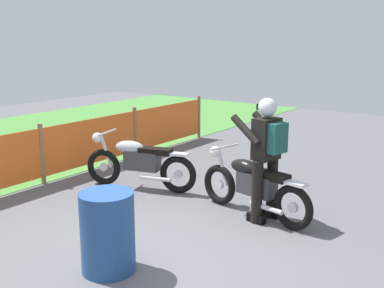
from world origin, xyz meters
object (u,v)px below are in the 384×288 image
Objects in this scene: motorcycle_lead at (253,185)px; oil_drum at (108,232)px; motorcycle_trailing at (139,162)px; rider_lead at (266,153)px.

oil_drum is at bearing 89.65° from motorcycle_lead.
motorcycle_lead is at bearing -11.83° from oil_drum.
motorcycle_trailing is 2.18× the size of oil_drum.
motorcycle_trailing reaches higher than motorcycle_lead.
motorcycle_trailing is at bearing 11.13° from rider_lead.
motorcycle_lead is at bearing 0.51° from rider_lead.
rider_lead reaches higher than motorcycle_trailing.
rider_lead is (-0.01, -2.32, 0.50)m from motorcycle_trailing.
motorcycle_lead is 2.17× the size of oil_drum.
motorcycle_trailing is 1.14× the size of rider_lead.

